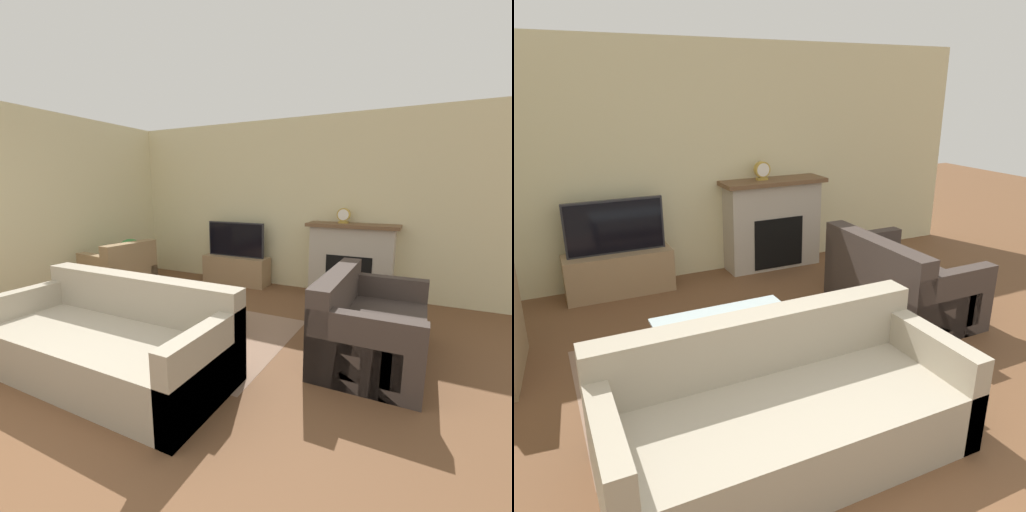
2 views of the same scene
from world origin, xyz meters
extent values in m
cube|color=beige|center=(0.00, 4.37, 1.35)|extent=(8.29, 0.06, 2.70)
cube|color=#896B56|center=(-0.10, 2.07, 0.00)|extent=(2.30, 1.75, 0.00)
cube|color=#B2A899|center=(1.32, 4.16, 0.56)|extent=(1.19, 0.36, 1.12)
cube|color=black|center=(1.32, 3.98, 0.35)|extent=(0.65, 0.01, 0.63)
cube|color=brown|center=(1.32, 4.13, 1.09)|extent=(1.31, 0.42, 0.05)
cube|color=#997A56|center=(-0.59, 4.08, 0.24)|extent=(1.15, 0.37, 0.48)
cube|color=#232328|center=(-0.59, 4.08, 0.77)|extent=(1.04, 0.05, 0.58)
cube|color=black|center=(-0.59, 4.05, 0.77)|extent=(1.00, 0.01, 0.54)
cube|color=#9E937F|center=(-0.13, 0.98, 0.21)|extent=(2.24, 0.98, 0.42)
cube|color=#9E937F|center=(-0.13, 1.37, 0.62)|extent=(2.24, 0.20, 0.40)
cube|color=#9E937F|center=(-1.18, 0.98, 0.33)|extent=(0.14, 0.98, 0.66)
cube|color=#9E937F|center=(0.92, 0.98, 0.33)|extent=(0.14, 0.98, 0.66)
cube|color=#3D332D|center=(1.90, 2.37, 0.21)|extent=(0.92, 1.46, 0.42)
cube|color=#3D332D|center=(1.54, 2.37, 0.62)|extent=(0.20, 1.46, 0.40)
cube|color=#3D332D|center=(1.90, 1.70, 0.33)|extent=(0.92, 0.14, 0.66)
cube|color=#3D332D|center=(1.90, 3.03, 0.33)|extent=(0.92, 0.14, 0.66)
cylinder|color=#333338|center=(-0.61, 1.86, 0.21)|extent=(0.04, 0.04, 0.43)
cylinder|color=#333338|center=(0.41, 1.86, 0.21)|extent=(0.04, 0.04, 0.43)
cylinder|color=#333338|center=(-0.61, 2.33, 0.21)|extent=(0.04, 0.04, 0.43)
cylinder|color=#333338|center=(0.41, 2.33, 0.21)|extent=(0.04, 0.04, 0.43)
cube|color=silver|center=(-0.10, 2.10, 0.44)|extent=(1.10, 0.55, 0.02)
cube|color=#B79338|center=(1.18, 4.16, 1.13)|extent=(0.13, 0.07, 0.03)
cylinder|color=#B79338|center=(1.18, 4.16, 1.24)|extent=(0.19, 0.07, 0.19)
cylinder|color=white|center=(1.18, 4.13, 1.24)|extent=(0.16, 0.00, 0.16)
camera|label=1|loc=(2.26, -0.92, 1.62)|focal=24.00mm
camera|label=2|loc=(-1.34, -1.26, 2.19)|focal=35.00mm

